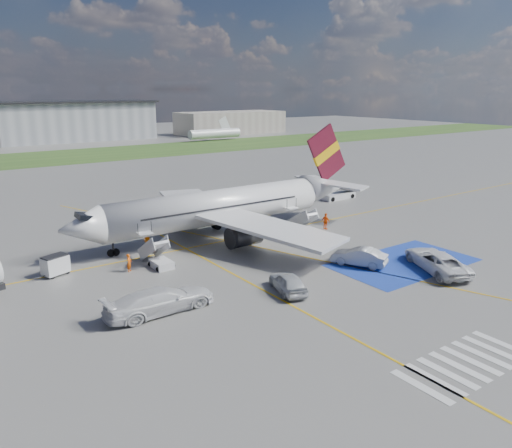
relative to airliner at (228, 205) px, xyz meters
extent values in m
plane|color=#60605E|center=(-1.51, -14.00, -3.39)|extent=(400.00, 400.00, 0.00)
cube|color=#2D4C1E|center=(-1.51, 81.00, -3.39)|extent=(400.00, 30.00, 0.01)
cube|color=gold|center=(-1.51, -2.00, -3.39)|extent=(120.00, 0.20, 0.01)
cube|color=gold|center=(-6.51, -24.00, -3.39)|extent=(0.20, 60.00, 0.01)
cube|color=gold|center=(-1.51, -2.00, -3.39)|extent=(20.71, 56.45, 0.01)
cube|color=#1B39A5|center=(8.49, -18.00, -3.39)|extent=(14.00, 8.00, 0.01)
cube|color=silver|center=(-7.51, -32.00, -3.39)|extent=(0.60, 4.00, 0.01)
cube|color=silver|center=(-6.31, -32.00, -3.39)|extent=(0.60, 4.00, 0.01)
cube|color=silver|center=(-5.11, -32.00, -3.39)|extent=(0.60, 4.00, 0.01)
cube|color=silver|center=(-3.91, -32.00, -3.39)|extent=(0.60, 4.00, 0.01)
cube|color=silver|center=(-2.71, -32.00, -3.39)|extent=(0.60, 4.00, 0.01)
cube|color=silver|center=(-1.51, -32.00, -3.39)|extent=(0.60, 4.00, 0.01)
cube|color=silver|center=(-0.31, -32.00, -3.39)|extent=(0.60, 4.00, 0.01)
cube|color=silver|center=(0.89, -32.00, -3.39)|extent=(0.60, 4.00, 0.01)
cube|color=gray|center=(18.49, 121.00, 2.61)|extent=(48.00, 18.00, 12.00)
cube|color=gray|center=(73.49, 114.00, 0.61)|extent=(40.00, 16.00, 8.00)
cylinder|color=silver|center=(-1.51, 0.00, 0.01)|extent=(26.00, 3.90, 3.90)
cone|color=silver|center=(-16.51, 0.00, 0.01)|extent=(4.00, 3.90, 3.90)
cube|color=black|center=(-15.91, 0.00, 1.06)|extent=(1.67, 1.90, 0.82)
cone|color=silver|center=(14.69, 0.00, 0.41)|extent=(6.50, 3.90, 3.90)
cube|color=silver|center=(-0.51, -8.50, -0.59)|extent=(9.86, 15.95, 1.40)
cube|color=silver|center=(-0.51, 8.50, -0.59)|extent=(9.86, 15.95, 1.40)
cylinder|color=#38383A|center=(-1.51, -5.60, -1.99)|extent=(3.40, 2.10, 2.10)
cylinder|color=#38383A|center=(-1.51, 5.60, -1.99)|extent=(3.40, 2.10, 2.10)
cube|color=#550E1E|center=(14.99, 0.00, 4.81)|extent=(6.62, 0.30, 7.45)
cube|color=yellow|center=(14.99, 0.00, 4.81)|extent=(4.36, 0.40, 3.08)
cube|color=silver|center=(15.29, -3.20, 1.11)|extent=(4.73, 5.95, 0.49)
cube|color=silver|center=(15.29, 3.20, 1.11)|extent=(4.73, 5.95, 0.49)
cube|color=black|center=(-1.51, -1.96, 0.36)|extent=(19.50, 0.04, 0.18)
cube|color=black|center=(-1.51, 1.96, 0.36)|extent=(19.50, 0.04, 0.18)
cube|color=silver|center=(-11.01, -4.15, -1.94)|extent=(1.40, 3.73, 2.32)
cube|color=silver|center=(-11.01, -2.25, -0.89)|extent=(1.40, 1.00, 0.12)
cylinder|color=black|center=(-11.71, -2.25, -0.34)|extent=(0.06, 0.06, 1.10)
cylinder|color=black|center=(-10.31, -2.25, -0.34)|extent=(0.06, 0.06, 1.10)
cube|color=silver|center=(-11.01, -5.75, -3.04)|extent=(1.60, 2.40, 0.70)
cube|color=silver|center=(7.49, -4.15, -1.94)|extent=(1.40, 3.73, 2.32)
cube|color=silver|center=(7.49, -2.25, -0.89)|extent=(1.40, 1.00, 0.12)
cylinder|color=black|center=(6.79, -2.25, -0.34)|extent=(0.06, 0.06, 1.10)
cylinder|color=black|center=(8.19, -2.25, -0.34)|extent=(0.06, 0.06, 1.10)
cube|color=silver|center=(7.49, -5.75, -3.04)|extent=(1.60, 2.40, 0.70)
cube|color=silver|center=(-19.54, -2.04, -2.46)|extent=(2.52, 2.00, 1.54)
cube|color=black|center=(-19.54, -2.04, -1.63)|extent=(2.38, 1.85, 0.13)
cube|color=silver|center=(23.84, 6.39, -2.93)|extent=(5.52, 1.87, 0.92)
cube|color=black|center=(25.22, 6.40, -2.13)|extent=(3.60, 1.40, 1.02)
imported|color=silver|center=(-5.04, -17.09, -2.57)|extent=(3.25, 5.18, 1.64)
imported|color=#B2B5B9|center=(4.45, -15.99, -2.54)|extent=(3.98, 5.43, 1.71)
imported|color=white|center=(9.34, -20.96, -2.20)|extent=(5.37, 6.99, 2.38)
imported|color=silver|center=(-15.20, -14.58, -2.14)|extent=(6.41, 2.66, 2.50)
imported|color=#F65C0C|center=(-13.83, -5.01, -2.56)|extent=(0.71, 0.72, 1.67)
imported|color=orange|center=(-9.65, 0.57, -2.60)|extent=(0.95, 0.98, 1.59)
imported|color=#EA570C|center=(10.50, -5.00, -2.40)|extent=(0.62, 1.21, 1.98)
camera|label=1|loc=(-29.29, -46.60, 12.70)|focal=35.00mm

